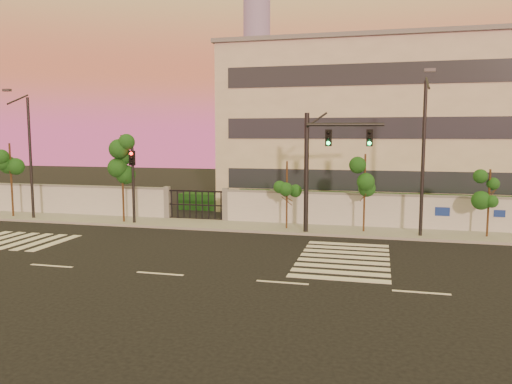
# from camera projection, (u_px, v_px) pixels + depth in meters

# --- Properties ---
(ground) EXTENTS (120.00, 120.00, 0.00)m
(ground) POSITION_uv_depth(u_px,v_px,m) (160.00, 274.00, 20.01)
(ground) COLOR black
(ground) RESTS_ON ground
(sidewalk) EXTENTS (60.00, 3.00, 0.15)m
(sidewalk) POSITION_uv_depth(u_px,v_px,m) (234.00, 226.00, 30.13)
(sidewalk) COLOR gray
(sidewalk) RESTS_ON ground
(perimeter_wall) EXTENTS (60.00, 0.36, 2.20)m
(perimeter_wall) POSITION_uv_depth(u_px,v_px,m) (242.00, 206.00, 31.44)
(perimeter_wall) COLOR #B3B5BA
(perimeter_wall) RESTS_ON ground
(hedge_row) EXTENTS (41.00, 4.25, 1.80)m
(hedge_row) POSITION_uv_depth(u_px,v_px,m) (268.00, 205.00, 33.85)
(hedge_row) COLOR #143610
(hedge_row) RESTS_ON ground
(institutional_building) EXTENTS (24.40, 12.40, 12.25)m
(institutional_building) POSITION_uv_depth(u_px,v_px,m) (388.00, 127.00, 38.36)
(institutional_building) COLOR #BBB49E
(institutional_building) RESTS_ON ground
(distant_skyscraper) EXTENTS (16.00, 16.00, 118.00)m
(distant_skyscraper) POSITION_uv_depth(u_px,v_px,m) (257.00, 40.00, 298.49)
(distant_skyscraper) COLOR slate
(distant_skyscraper) RESTS_ON ground
(road_markings) EXTENTS (57.00, 7.62, 0.02)m
(road_markings) POSITION_uv_depth(u_px,v_px,m) (163.00, 250.00, 24.01)
(road_markings) COLOR silver
(road_markings) RESTS_ON ground
(street_tree_b) EXTENTS (1.61, 1.28, 5.01)m
(street_tree_b) POSITION_uv_depth(u_px,v_px,m) (11.00, 163.00, 32.99)
(street_tree_b) COLOR #382314
(street_tree_b) RESTS_ON ground
(street_tree_c) EXTENTS (1.54, 1.23, 5.55)m
(street_tree_c) POSITION_uv_depth(u_px,v_px,m) (122.00, 159.00, 30.82)
(street_tree_c) COLOR #382314
(street_tree_c) RESTS_ON ground
(street_tree_d) EXTENTS (1.30, 1.03, 4.05)m
(street_tree_d) POSITION_uv_depth(u_px,v_px,m) (287.00, 180.00, 28.72)
(street_tree_d) COLOR #382314
(street_tree_d) RESTS_ON ground
(street_tree_e) EXTENTS (1.32, 1.05, 4.50)m
(street_tree_e) POSITION_uv_depth(u_px,v_px,m) (365.00, 175.00, 27.74)
(street_tree_e) COLOR #382314
(street_tree_e) RESTS_ON ground
(street_tree_f) EXTENTS (1.33, 1.06, 3.75)m
(street_tree_f) POSITION_uv_depth(u_px,v_px,m) (490.00, 188.00, 26.39)
(street_tree_f) COLOR #382314
(street_tree_f) RESTS_ON ground
(traffic_signal_main) EXTENTS (4.25, 0.89, 6.75)m
(traffic_signal_main) POSITION_uv_depth(u_px,v_px,m) (322.00, 158.00, 27.31)
(traffic_signal_main) COLOR black
(traffic_signal_main) RESTS_ON ground
(traffic_signal_secondary) EXTENTS (0.37, 0.35, 4.78)m
(traffic_signal_secondary) POSITION_uv_depth(u_px,v_px,m) (133.00, 176.00, 30.56)
(traffic_signal_secondary) COLOR black
(traffic_signal_secondary) RESTS_ON ground
(streetlight_west) EXTENTS (0.50, 2.00, 8.31)m
(streetlight_west) POSITION_uv_depth(u_px,v_px,m) (28.00, 151.00, 32.06)
(streetlight_west) COLOR black
(streetlight_west) RESTS_ON ground
(streetlight_east) EXTENTS (0.52, 2.10, 8.75)m
(streetlight_east) POSITION_uv_depth(u_px,v_px,m) (424.00, 151.00, 26.22)
(streetlight_east) COLOR black
(streetlight_east) RESTS_ON ground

